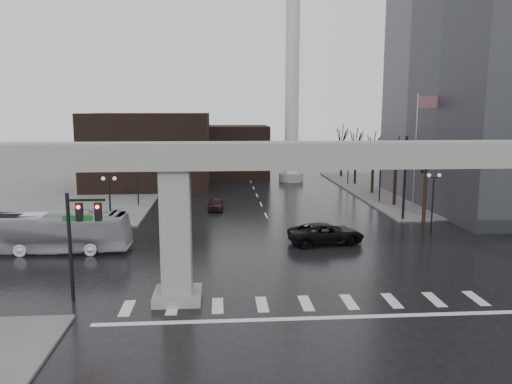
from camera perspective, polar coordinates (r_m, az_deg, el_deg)
The scene contains 24 objects.
ground at distance 28.87m, azimuth 5.38°, elevation -11.79°, with size 160.00×160.00×0.00m, color black.
sidewalk_ne at distance 70.39m, azimuth 21.58°, elevation 0.25°, with size 28.00×36.00×0.15m, color slate.
sidewalk_nw at distance 66.88m, azimuth -22.84°, elevation -0.28°, with size 28.00×36.00×0.15m, color slate.
elevated_guideway at distance 27.40m, azimuth 8.20°, elevation 1.89°, with size 48.00×2.60×8.70m.
building_far_left at distance 69.38m, azimuth -12.06°, elevation 4.67°, with size 16.00×14.00×10.00m, color black.
building_far_mid at distance 78.83m, azimuth -2.35°, elevation 4.68°, with size 10.00×10.00×8.00m, color black.
smokestack at distance 73.37m, azimuth 4.15°, elevation 11.62°, with size 3.60×3.60×30.00m.
signal_mast_arm at distance 47.55m, azimuth 12.43°, elevation 3.61°, with size 12.12×0.43×8.00m.
signal_left_pole at distance 28.78m, azimuth -19.54°, elevation -3.88°, with size 2.30×0.30×6.00m.
flagpole_assembly at distance 52.54m, azimuth 18.12°, elevation 5.76°, with size 2.06×0.12×12.00m.
lamp_right_0 at distance 44.94m, azimuth 19.59°, elevation -0.06°, with size 1.22×0.32×5.11m.
lamp_right_1 at distance 57.88m, azimuth 14.03°, elevation 2.19°, with size 1.22×0.32×5.11m.
lamp_right_2 at distance 71.23m, azimuth 10.52°, elevation 3.60°, with size 1.22×0.32×5.11m.
lamp_left_0 at distance 42.06m, azimuth -16.38°, elevation -0.51°, with size 1.22×0.32×5.11m.
lamp_left_1 at distance 55.68m, azimuth -13.41°, elevation 1.94°, with size 1.22×0.32×5.11m.
lamp_left_2 at distance 69.45m, azimuth -11.61°, elevation 3.43°, with size 1.22×0.32×5.11m.
tree_right_0 at distance 49.09m, azimuth 18.77°, elevation -0.08°, with size 1.09×1.58×7.50m.
tree_right_1 at distance 56.44m, azimuth 15.63°, elevation 1.31°, with size 1.09×1.61×7.67m.
tree_right_2 at distance 63.95m, azimuth 13.21°, elevation 2.37°, with size 1.10×1.63×7.85m.
tree_right_3 at distance 71.56m, azimuth 11.30°, elevation 3.21°, with size 1.11×1.66×8.02m.
tree_right_4 at distance 79.25m, azimuth 9.76°, elevation 3.88°, with size 1.12×1.69×8.19m.
pickup_truck at distance 39.67m, azimuth 8.03°, elevation -4.71°, with size 2.74×5.94×1.65m, color black.
city_bus at distance 39.69m, azimuth -22.04°, elevation -4.27°, with size 2.56×10.93×3.04m, color silver.
far_car at distance 52.69m, azimuth -4.63°, elevation -1.33°, with size 1.56×3.88×1.32m, color black.
Camera 1 is at (-4.64, -26.53, 10.38)m, focal length 35.00 mm.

